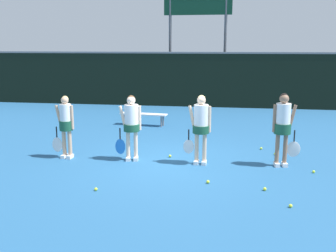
{
  "coord_description": "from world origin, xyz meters",
  "views": [
    {
      "loc": [
        1.47,
        -9.47,
        2.93
      ],
      "look_at": [
        -0.0,
        0.01,
        0.93
      ],
      "focal_mm": 42.0,
      "sensor_mm": 36.0,
      "label": 1
    }
  ],
  "objects_px": {
    "tennis_ball_0": "(208,182)",
    "tennis_ball_3": "(291,206)",
    "player_0": "(66,122)",
    "tennis_ball_7": "(170,156)",
    "tennis_ball_1": "(96,189)",
    "tennis_ball_5": "(265,189)",
    "player_2": "(201,123)",
    "player_3": "(283,123)",
    "tennis_ball_4": "(275,154)",
    "bench_courtside": "(143,115)",
    "tennis_ball_2": "(261,148)",
    "scoreboard": "(198,9)",
    "tennis_ball_6": "(314,172)",
    "player_1": "(131,122)"
  },
  "relations": [
    {
      "from": "bench_courtside",
      "to": "tennis_ball_4",
      "type": "bearing_deg",
      "value": -30.74
    },
    {
      "from": "bench_courtside",
      "to": "player_2",
      "type": "height_order",
      "value": "player_2"
    },
    {
      "from": "tennis_ball_4",
      "to": "tennis_ball_0",
      "type": "bearing_deg",
      "value": -123.94
    },
    {
      "from": "tennis_ball_3",
      "to": "player_3",
      "type": "bearing_deg",
      "value": 87.13
    },
    {
      "from": "tennis_ball_1",
      "to": "player_2",
      "type": "bearing_deg",
      "value": 47.82
    },
    {
      "from": "player_1",
      "to": "tennis_ball_3",
      "type": "height_order",
      "value": "player_1"
    },
    {
      "from": "tennis_ball_0",
      "to": "tennis_ball_7",
      "type": "xyz_separation_m",
      "value": [
        -1.1,
        1.85,
        -0.0
      ]
    },
    {
      "from": "tennis_ball_3",
      "to": "tennis_ball_1",
      "type": "bearing_deg",
      "value": 176.06
    },
    {
      "from": "player_3",
      "to": "tennis_ball_7",
      "type": "xyz_separation_m",
      "value": [
        -2.8,
        0.33,
        -1.04
      ]
    },
    {
      "from": "tennis_ball_0",
      "to": "tennis_ball_1",
      "type": "height_order",
      "value": "tennis_ball_0"
    },
    {
      "from": "tennis_ball_0",
      "to": "tennis_ball_3",
      "type": "xyz_separation_m",
      "value": [
        1.57,
        -1.05,
        -0.0
      ]
    },
    {
      "from": "player_2",
      "to": "tennis_ball_2",
      "type": "bearing_deg",
      "value": 48.68
    },
    {
      "from": "player_0",
      "to": "tennis_ball_2",
      "type": "xyz_separation_m",
      "value": [
        5.11,
        1.63,
        -0.92
      ]
    },
    {
      "from": "player_1",
      "to": "tennis_ball_2",
      "type": "distance_m",
      "value": 3.85
    },
    {
      "from": "tennis_ball_0",
      "to": "tennis_ball_3",
      "type": "bearing_deg",
      "value": -33.74
    },
    {
      "from": "tennis_ball_2",
      "to": "tennis_ball_7",
      "type": "xyz_separation_m",
      "value": [
        -2.45,
        -1.17,
        0.0
      ]
    },
    {
      "from": "player_0",
      "to": "player_1",
      "type": "relative_size",
      "value": 0.98
    },
    {
      "from": "tennis_ball_5",
      "to": "tennis_ball_6",
      "type": "distance_m",
      "value": 1.8
    },
    {
      "from": "player_1",
      "to": "player_2",
      "type": "distance_m",
      "value": 1.77
    },
    {
      "from": "tennis_ball_4",
      "to": "tennis_ball_7",
      "type": "distance_m",
      "value": 2.85
    },
    {
      "from": "bench_courtside",
      "to": "tennis_ball_1",
      "type": "bearing_deg",
      "value": -79.28
    },
    {
      "from": "tennis_ball_1",
      "to": "tennis_ball_5",
      "type": "bearing_deg",
      "value": 8.89
    },
    {
      "from": "player_0",
      "to": "tennis_ball_2",
      "type": "relative_size",
      "value": 24.13
    },
    {
      "from": "player_3",
      "to": "tennis_ball_7",
      "type": "distance_m",
      "value": 3.0
    },
    {
      "from": "player_2",
      "to": "tennis_ball_2",
      "type": "xyz_separation_m",
      "value": [
        1.62,
        1.63,
        -1.0
      ]
    },
    {
      "from": "tennis_ball_7",
      "to": "player_2",
      "type": "bearing_deg",
      "value": -29.06
    },
    {
      "from": "tennis_ball_4",
      "to": "tennis_ball_6",
      "type": "height_order",
      "value": "tennis_ball_4"
    },
    {
      "from": "tennis_ball_1",
      "to": "tennis_ball_5",
      "type": "height_order",
      "value": "tennis_ball_5"
    },
    {
      "from": "player_1",
      "to": "tennis_ball_4",
      "type": "relative_size",
      "value": 24.37
    },
    {
      "from": "bench_courtside",
      "to": "tennis_ball_2",
      "type": "xyz_separation_m",
      "value": [
        4.03,
        -2.82,
        -0.35
      ]
    },
    {
      "from": "player_2",
      "to": "tennis_ball_7",
      "type": "xyz_separation_m",
      "value": [
        -0.83,
        0.46,
        -1.0
      ]
    },
    {
      "from": "player_0",
      "to": "tennis_ball_5",
      "type": "relative_size",
      "value": 23.23
    },
    {
      "from": "player_3",
      "to": "tennis_ball_2",
      "type": "bearing_deg",
      "value": 94.7
    },
    {
      "from": "tennis_ball_3",
      "to": "tennis_ball_7",
      "type": "relative_size",
      "value": 0.97
    },
    {
      "from": "player_3",
      "to": "tennis_ball_1",
      "type": "relative_size",
      "value": 26.49
    },
    {
      "from": "player_3",
      "to": "tennis_ball_6",
      "type": "bearing_deg",
      "value": -41.41
    },
    {
      "from": "player_3",
      "to": "tennis_ball_2",
      "type": "height_order",
      "value": "player_3"
    },
    {
      "from": "scoreboard",
      "to": "tennis_ball_7",
      "type": "height_order",
      "value": "scoreboard"
    },
    {
      "from": "bench_courtside",
      "to": "tennis_ball_2",
      "type": "distance_m",
      "value": 4.94
    },
    {
      "from": "tennis_ball_1",
      "to": "tennis_ball_7",
      "type": "distance_m",
      "value": 2.87
    },
    {
      "from": "tennis_ball_4",
      "to": "tennis_ball_3",
      "type": "bearing_deg",
      "value": -91.72
    },
    {
      "from": "player_2",
      "to": "bench_courtside",
      "type": "bearing_deg",
      "value": 121.85
    },
    {
      "from": "tennis_ball_1",
      "to": "tennis_ball_6",
      "type": "distance_m",
      "value": 4.99
    },
    {
      "from": "player_2",
      "to": "tennis_ball_3",
      "type": "bearing_deg",
      "value": -49.53
    },
    {
      "from": "player_1",
      "to": "tennis_ball_0",
      "type": "xyz_separation_m",
      "value": [
        2.04,
        -1.45,
        -0.97
      ]
    },
    {
      "from": "player_2",
      "to": "player_3",
      "type": "height_order",
      "value": "player_3"
    },
    {
      "from": "player_2",
      "to": "tennis_ball_0",
      "type": "distance_m",
      "value": 1.73
    },
    {
      "from": "player_2",
      "to": "tennis_ball_0",
      "type": "xyz_separation_m",
      "value": [
        0.27,
        -1.39,
        -1.0
      ]
    },
    {
      "from": "player_0",
      "to": "tennis_ball_7",
      "type": "relative_size",
      "value": 23.41
    },
    {
      "from": "player_0",
      "to": "tennis_ball_3",
      "type": "relative_size",
      "value": 24.22
    }
  ]
}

